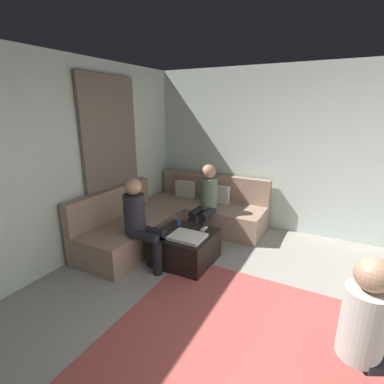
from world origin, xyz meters
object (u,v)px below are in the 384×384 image
at_px(game_remote, 204,229).
at_px(person_on_couch_back, 206,200).
at_px(person_on_armchair, 376,332).
at_px(ottoman, 185,247).
at_px(sectional_couch, 175,217).
at_px(coffee_mug, 178,222).
at_px(person_on_couch_side, 141,220).

bearing_deg(game_remote, person_on_couch_back, 113.67).
distance_m(game_remote, person_on_armchair, 2.37).
height_order(ottoman, person_on_armchair, person_on_armchair).
bearing_deg(ottoman, sectional_couch, 129.38).
height_order(coffee_mug, game_remote, coffee_mug).
relative_size(ottoman, person_on_couch_side, 0.63).
bearing_deg(person_on_couch_back, ottoman, 95.04).
bearing_deg(person_on_armchair, coffee_mug, -146.75).
bearing_deg(person_on_couch_side, person_on_couch_back, 161.44).
distance_m(ottoman, game_remote, 0.36).
height_order(ottoman, person_on_couch_side, person_on_couch_side).
xyz_separation_m(coffee_mug, game_remote, (0.40, 0.04, -0.04)).
bearing_deg(game_remote, coffee_mug, -174.29).
height_order(sectional_couch, person_on_couch_side, person_on_couch_side).
xyz_separation_m(person_on_couch_back, person_on_armchair, (2.16, -1.96, -0.01)).
distance_m(ottoman, coffee_mug, 0.38).
bearing_deg(ottoman, person_on_couch_side, -141.76).
relative_size(sectional_couch, coffee_mug, 26.84).
distance_m(coffee_mug, person_on_couch_side, 0.62).
bearing_deg(sectional_couch, person_on_armchair, -35.25).
xyz_separation_m(person_on_couch_side, person_on_armchair, (2.55, -0.81, -0.01)).
distance_m(sectional_couch, person_on_couch_back, 0.66).
xyz_separation_m(game_remote, person_on_couch_side, (-0.63, -0.58, 0.23)).
relative_size(game_remote, person_on_couch_back, 0.12).
distance_m(coffee_mug, game_remote, 0.40).
bearing_deg(person_on_couch_back, game_remote, 113.67).
bearing_deg(person_on_armchair, ottoman, -145.69).
bearing_deg(coffee_mug, game_remote, 5.71).
height_order(ottoman, coffee_mug, coffee_mug).
xyz_separation_m(sectional_couch, person_on_couch_side, (0.15, -1.09, 0.38)).
height_order(person_on_couch_back, person_on_couch_side, same).
bearing_deg(person_on_couch_side, coffee_mug, 156.43).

